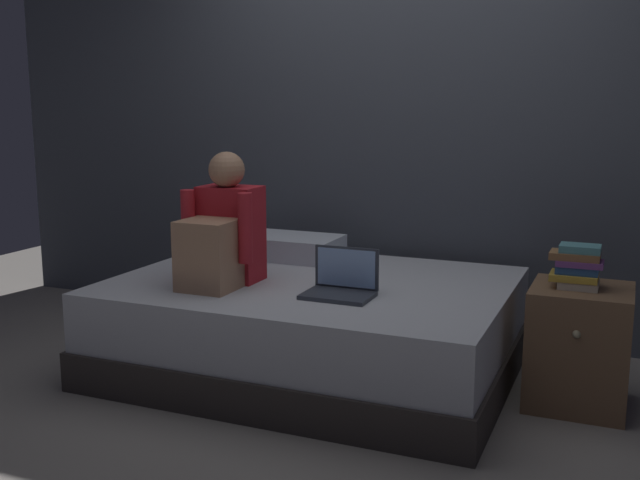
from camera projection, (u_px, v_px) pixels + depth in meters
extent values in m
plane|color=gray|center=(326.00, 396.00, 3.57)|extent=(8.00, 8.00, 0.00)
cube|color=#424751|center=(404.00, 107.00, 4.41)|extent=(5.60, 0.10, 2.70)
cube|color=#332D2B|center=(313.00, 352.00, 3.90)|extent=(2.00, 1.50, 0.19)
cube|color=#B2B7C1|center=(313.00, 307.00, 3.86)|extent=(1.96, 1.46, 0.29)
cube|color=brown|center=(579.00, 346.00, 3.43)|extent=(0.44, 0.44, 0.56)
sphere|color=gray|center=(577.00, 334.00, 3.21)|extent=(0.04, 0.04, 0.04)
cube|color=#B21E28|center=(231.00, 233.00, 3.79)|extent=(0.30, 0.20, 0.48)
sphere|color=#A87C5E|center=(227.00, 170.00, 3.70)|extent=(0.18, 0.18, 0.18)
cube|color=#A87C5E|center=(209.00, 255.00, 3.60)|extent=(0.26, 0.24, 0.34)
cylinder|color=#B21E28|center=(189.00, 224.00, 3.71)|extent=(0.07, 0.07, 0.34)
cylinder|color=#B21E28|center=(245.00, 228.00, 3.59)|extent=(0.07, 0.07, 0.34)
cube|color=#333842|center=(338.00, 296.00, 3.48)|extent=(0.32, 0.22, 0.02)
cube|color=#333842|center=(347.00, 268.00, 3.56)|extent=(0.32, 0.01, 0.20)
cube|color=#8CB2EA|center=(346.00, 268.00, 3.55)|extent=(0.29, 0.00, 0.18)
cube|color=silver|center=(291.00, 247.00, 4.35)|extent=(0.56, 0.36, 0.13)
cube|color=beige|center=(579.00, 284.00, 3.37)|extent=(0.17, 0.16, 0.03)
cube|color=gold|center=(574.00, 277.00, 3.37)|extent=(0.21, 0.15, 0.03)
cube|color=#284C84|center=(577.00, 269.00, 3.37)|extent=(0.18, 0.15, 0.04)
cube|color=#703D84|center=(580.00, 263.00, 3.35)|extent=(0.20, 0.13, 0.03)
cube|color=brown|center=(575.00, 256.00, 3.36)|extent=(0.22, 0.14, 0.03)
cube|color=teal|center=(580.00, 249.00, 3.35)|extent=(0.18, 0.12, 0.03)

